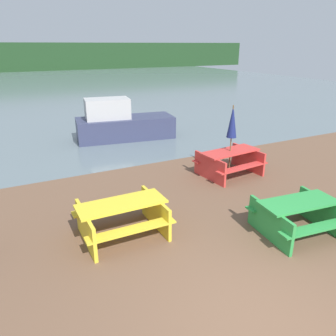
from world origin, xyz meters
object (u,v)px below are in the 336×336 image
picnic_table_yellow (122,216)px  picnic_table_red (230,160)px  picnic_table_green (297,214)px  boat (122,124)px  umbrella_navy (232,122)px

picnic_table_yellow → picnic_table_red: (4.04, 1.76, 0.01)m
picnic_table_green → picnic_table_red: 3.40m
picnic_table_green → picnic_table_red: (0.75, 3.31, 0.02)m
picnic_table_yellow → boat: (2.51, 7.12, 0.18)m
picnic_table_green → umbrella_navy: (0.75, 3.31, 1.20)m
umbrella_navy → picnic_table_yellow: bearing=-156.5°
picnic_table_green → picnic_table_yellow: picnic_table_yellow is taller
picnic_table_red → umbrella_navy: 1.17m
boat → picnic_table_green: bearing=-76.5°
picnic_table_red → picnic_table_yellow: bearing=-156.5°
picnic_table_yellow → umbrella_navy: 4.57m
picnic_table_green → boat: size_ratio=0.43×
picnic_table_yellow → umbrella_navy: size_ratio=0.85×
picnic_table_red → boat: boat is taller
umbrella_navy → boat: bearing=106.0°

